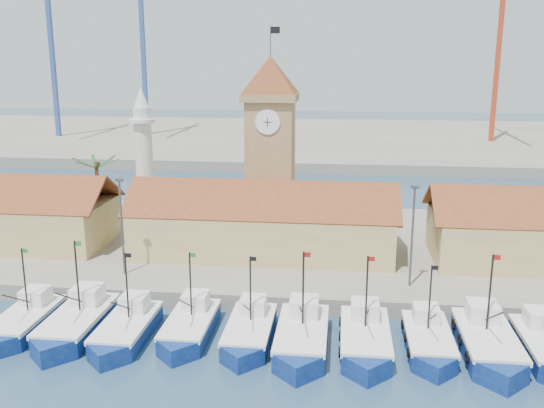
# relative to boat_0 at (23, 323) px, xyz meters

# --- Properties ---
(ground) EXTENTS (400.00, 400.00, 0.00)m
(ground) POSITION_rel_boat_0_xyz_m (16.82, -2.31, -0.73)
(ground) COLOR navy
(ground) RESTS_ON ground
(quay) EXTENTS (140.00, 32.00, 1.50)m
(quay) POSITION_rel_boat_0_xyz_m (16.82, 21.69, 0.02)
(quay) COLOR gray
(quay) RESTS_ON ground
(terminal) EXTENTS (240.00, 80.00, 2.00)m
(terminal) POSITION_rel_boat_0_xyz_m (16.82, 107.69, 0.27)
(terminal) COLOR gray
(terminal) RESTS_ON ground
(boat_0) EXTENTS (3.39, 9.29, 7.03)m
(boat_0) POSITION_rel_boat_0_xyz_m (0.00, 0.00, 0.00)
(boat_0) COLOR navy
(boat_0) RESTS_ON ground
(boat_1) EXTENTS (3.77, 10.34, 7.82)m
(boat_1) POSITION_rel_boat_0_xyz_m (4.34, -0.05, 0.08)
(boat_1) COLOR navy
(boat_1) RESTS_ON ground
(boat_2) EXTENTS (3.45, 9.45, 7.15)m
(boat_2) POSITION_rel_boat_0_xyz_m (8.52, -0.47, 0.01)
(boat_2) COLOR navy
(boat_2) RESTS_ON ground
(boat_3) EXTENTS (3.37, 9.22, 6.98)m
(boat_3) POSITION_rel_boat_0_xyz_m (13.22, 0.64, -0.01)
(boat_3) COLOR navy
(boat_3) RESTS_ON ground
(boat_4) EXTENTS (3.37, 9.23, 6.99)m
(boat_4) POSITION_rel_boat_0_xyz_m (17.97, 0.27, -0.00)
(boat_4) COLOR navy
(boat_4) RESTS_ON ground
(boat_5) EXTENTS (3.72, 10.20, 7.72)m
(boat_5) POSITION_rel_boat_0_xyz_m (22.01, -0.39, 0.07)
(boat_5) COLOR navy
(boat_5) RESTS_ON ground
(boat_6) EXTENTS (3.61, 9.89, 7.48)m
(boat_6) POSITION_rel_boat_0_xyz_m (26.68, -0.11, 0.05)
(boat_6) COLOR navy
(boat_6) RESTS_ON ground
(boat_7) EXTENTS (3.28, 8.98, 6.80)m
(boat_7) POSITION_rel_boat_0_xyz_m (31.32, 0.37, -0.02)
(boat_7) COLOR navy
(boat_7) RESTS_ON ground
(boat_8) EXTENTS (3.80, 10.41, 7.87)m
(boat_8) POSITION_rel_boat_0_xyz_m (35.52, 0.15, 0.09)
(boat_8) COLOR navy
(boat_8) RESTS_ON ground
(hall_center) EXTENTS (27.04, 10.13, 7.61)m
(hall_center) POSITION_rel_boat_0_xyz_m (16.82, 17.69, 3.26)
(hall_center) COLOR tan
(hall_center) RESTS_ON quay
(clock_tower) EXTENTS (5.80, 5.80, 22.70)m
(clock_tower) POSITION_rel_boat_0_xyz_m (16.82, 23.68, 11.23)
(clock_tower) COLOR tan
(clock_tower) RESTS_ON quay
(minaret) EXTENTS (3.00, 3.00, 16.30)m
(minaret) POSITION_rel_boat_0_xyz_m (1.82, 25.69, 9.00)
(minaret) COLOR silver
(minaret) RESTS_ON quay
(palm_tree) EXTENTS (5.60, 5.03, 8.39)m
(palm_tree) POSITION_rel_boat_0_xyz_m (-3.18, 23.69, 5.52)
(palm_tree) COLOR brown
(palm_tree) RESTS_ON quay
(lamp_posts) EXTENTS (80.70, 0.25, 9.03)m
(lamp_posts) POSITION_rel_boat_0_xyz_m (17.32, 9.69, 5.75)
(lamp_posts) COLOR #3F3F44
(lamp_posts) RESTS_ON quay
(crane_blue_far) EXTENTS (1.00, 34.27, 49.03)m
(crane_blue_far) POSITION_rel_boat_0_xyz_m (-44.59, 98.24, 28.58)
(crane_blue_far) COLOR #314D96
(crane_blue_far) RESTS_ON terminal
(crane_blue_near) EXTENTS (1.00, 33.59, 44.61)m
(crane_blue_near) POSITION_rel_boat_0_xyz_m (-24.18, 104.22, 26.10)
(crane_blue_near) COLOR #314D96
(crane_blue_near) RESTS_ON terminal
(crane_red_right) EXTENTS (1.00, 33.13, 43.93)m
(crane_red_right) POSITION_rel_boat_0_xyz_m (58.68, 101.27, 25.69)
(crane_red_right) COLOR #B6371C
(crane_red_right) RESTS_ON terminal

